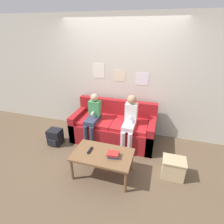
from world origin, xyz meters
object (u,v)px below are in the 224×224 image
object	(u,v)px
couch	(114,128)
tv_remote	(90,150)
backpack	(55,137)
person_right	(130,120)
storage_box	(173,168)
coffee_table	(103,156)
person_left	(93,117)

from	to	relation	value
couch	tv_remote	size ratio (longest dim) A/B	10.48
backpack	couch	bearing A→B (deg)	24.46
couch	person_right	world-z (taller)	person_right
storage_box	backpack	size ratio (longest dim) A/B	1.09
coffee_table	tv_remote	size ratio (longest dim) A/B	5.76
storage_box	backpack	xyz separation A→B (m)	(-2.43, 0.25, -0.01)
person_right	backpack	size ratio (longest dim) A/B	3.27
coffee_table	person_right	xyz separation A→B (m)	(0.27, 0.88, 0.26)
coffee_table	storage_box	size ratio (longest dim) A/B	2.60
coffee_table	tv_remote	xyz separation A→B (m)	(-0.23, 0.01, 0.06)
couch	person_right	distance (m)	0.55
coffee_table	person_right	distance (m)	0.96
person_left	person_right	world-z (taller)	person_right
couch	person_left	distance (m)	0.55
person_right	storage_box	xyz separation A→B (m)	(0.88, -0.59, -0.47)
person_right	backpack	distance (m)	1.66
coffee_table	backpack	world-z (taller)	coffee_table
backpack	tv_remote	bearing A→B (deg)	-26.51
storage_box	person_left	bearing A→B (deg)	160.89
person_right	tv_remote	bearing A→B (deg)	-119.43
couch	person_right	xyz separation A→B (m)	(0.39, -0.19, 0.35)
tv_remote	storage_box	xyz separation A→B (m)	(1.37, 0.28, -0.27)
storage_box	person_right	bearing A→B (deg)	146.27
person_left	person_right	bearing A→B (deg)	0.74
couch	tv_remote	bearing A→B (deg)	-95.76
person_right	storage_box	size ratio (longest dim) A/B	2.99
person_left	person_right	distance (m)	0.79
tv_remote	person_right	bearing A→B (deg)	61.19
storage_box	backpack	distance (m)	2.45
backpack	person_right	bearing A→B (deg)	12.48
tv_remote	person_left	bearing A→B (deg)	109.56
person_left	backpack	bearing A→B (deg)	-156.43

